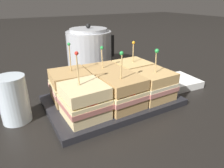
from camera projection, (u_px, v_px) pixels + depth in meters
ground_plane at (112, 103)px, 0.60m from camera, size 6.00×6.00×0.00m
serving_platter at (112, 100)px, 0.59m from camera, size 0.37×0.24×0.02m
sandwich_front_left at (85, 101)px, 0.48m from camera, size 0.11×0.11×0.16m
sandwich_front_center at (122, 92)px, 0.53m from camera, size 0.11×0.11×0.15m
sandwich_front_right at (153, 85)px, 0.58m from camera, size 0.11×0.11×0.15m
sandwich_back_left at (70, 86)px, 0.57m from camera, size 0.11×0.11×0.16m
sandwich_back_center at (104, 79)px, 0.62m from camera, size 0.11×0.11×0.14m
sandwich_back_right at (132, 73)px, 0.66m from camera, size 0.11×0.11×0.15m
kettle_steel at (89, 49)px, 0.86m from camera, size 0.21×0.19×0.19m
drinking_glass at (14, 99)px, 0.49m from camera, size 0.07×0.07×0.12m
napkin_stack at (178, 81)px, 0.72m from camera, size 0.13×0.13×0.02m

